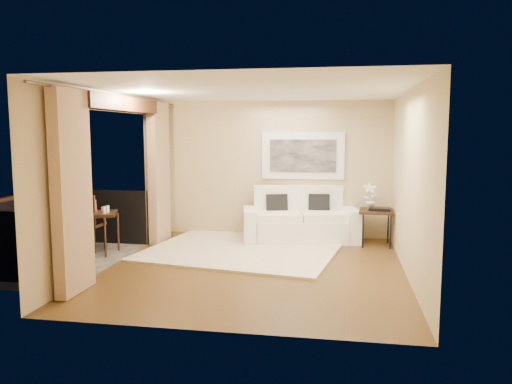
% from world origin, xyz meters
% --- Properties ---
extents(floor, '(5.00, 5.00, 0.00)m').
position_xyz_m(floor, '(0.00, 0.00, 0.00)').
color(floor, brown).
rests_on(floor, ground).
extents(room_shell, '(5.00, 6.40, 5.00)m').
position_xyz_m(room_shell, '(-2.13, 0.00, 2.52)').
color(room_shell, white).
rests_on(room_shell, ground).
extents(balcony, '(1.81, 2.60, 1.17)m').
position_xyz_m(balcony, '(-3.31, 0.00, 0.18)').
color(balcony, '#605B56').
rests_on(balcony, ground).
extents(curtains, '(0.16, 4.80, 2.64)m').
position_xyz_m(curtains, '(-2.11, 0.00, 1.34)').
color(curtains, tan).
rests_on(curtains, ground).
extents(artwork, '(1.62, 0.07, 0.92)m').
position_xyz_m(artwork, '(0.53, 2.46, 1.62)').
color(artwork, white).
rests_on(artwork, room_shell).
extents(rug, '(3.62, 3.27, 0.04)m').
position_xyz_m(rug, '(-0.40, 1.10, 0.02)').
color(rug, beige).
rests_on(rug, floor).
extents(sofa, '(2.30, 1.35, 1.04)m').
position_xyz_m(sofa, '(0.51, 2.10, 0.37)').
color(sofa, white).
rests_on(sofa, floor).
extents(side_table, '(0.65, 0.65, 0.66)m').
position_xyz_m(side_table, '(1.93, 1.90, 0.61)').
color(side_table, '#321B10').
rests_on(side_table, floor).
extents(tray, '(0.41, 0.33, 0.05)m').
position_xyz_m(tray, '(1.99, 1.86, 0.69)').
color(tray, black).
rests_on(tray, side_table).
extents(orchid, '(0.29, 0.22, 0.50)m').
position_xyz_m(orchid, '(1.81, 2.00, 0.91)').
color(orchid, white).
rests_on(orchid, side_table).
extents(bistro_table, '(0.78, 0.78, 0.72)m').
position_xyz_m(bistro_table, '(-2.83, 0.47, 0.63)').
color(bistro_table, '#321B10').
rests_on(bistro_table, balcony).
extents(balcony_chair_far, '(0.44, 0.45, 1.02)m').
position_xyz_m(balcony_chair_far, '(-3.07, 0.52, 0.59)').
color(balcony_chair_far, '#321B10').
rests_on(balcony_chair_far, balcony).
extents(balcony_chair_near, '(0.48, 0.48, 0.87)m').
position_xyz_m(balcony_chair_near, '(-2.79, -0.92, 0.50)').
color(balcony_chair_near, '#321B10').
rests_on(balcony_chair_near, balcony).
extents(ice_bucket, '(0.18, 0.18, 0.20)m').
position_xyz_m(ice_bucket, '(-2.99, 0.59, 0.82)').
color(ice_bucket, white).
rests_on(ice_bucket, bistro_table).
extents(candle, '(0.06, 0.06, 0.07)m').
position_xyz_m(candle, '(-2.81, 0.63, 0.75)').
color(candle, red).
rests_on(candle, bistro_table).
extents(vase, '(0.04, 0.04, 0.18)m').
position_xyz_m(vase, '(-2.88, 0.30, 0.81)').
color(vase, white).
rests_on(vase, bistro_table).
extents(glass_a, '(0.06, 0.06, 0.12)m').
position_xyz_m(glass_a, '(-2.66, 0.38, 0.78)').
color(glass_a, white).
rests_on(glass_a, bistro_table).
extents(glass_b, '(0.06, 0.06, 0.12)m').
position_xyz_m(glass_b, '(-2.65, 0.48, 0.78)').
color(glass_b, white).
rests_on(glass_b, bistro_table).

